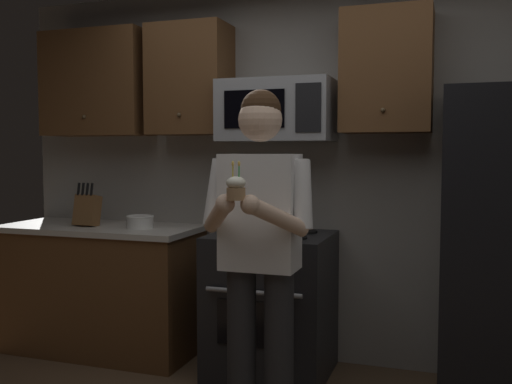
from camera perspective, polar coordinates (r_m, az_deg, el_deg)
wall_back at (r=4.07m, az=5.19°, el=1.82°), size 4.40×0.10×2.60m
oven_range at (r=3.86m, az=1.50°, el=-10.90°), size 0.76×0.70×0.93m
microwave at (r=3.85m, az=2.07°, el=7.97°), size 0.74×0.41×0.40m
cabinet_row_upper at (r=4.12m, az=-5.53°, el=10.90°), size 2.78×0.36×0.76m
counter_left at (r=4.43m, az=-14.91°, el=-9.08°), size 1.44×0.66×0.92m
knife_block at (r=4.34m, az=-16.24°, el=-1.70°), size 0.16×0.15×0.32m
bowl_large_white at (r=4.12m, az=-11.31°, el=-2.87°), size 0.19×0.19×0.09m
person at (r=2.92m, az=0.33°, el=-5.02°), size 0.60×0.48×1.76m
cupcake at (r=2.58m, az=-1.98°, el=0.43°), size 0.09×0.09×0.17m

